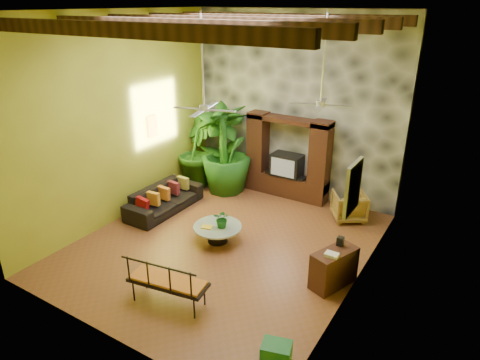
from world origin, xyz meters
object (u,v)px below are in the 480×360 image
Objects in this scene: tall_plant_b at (196,150)px; tall_plant_c at (225,149)px; wicker_armchair at (349,206)px; side_console at (334,268)px; tall_plant_a at (223,146)px; entertainment_center at (287,163)px; coffee_table at (218,231)px; iron_bench at (165,280)px; ceiling_fan_front at (204,98)px; sofa at (164,199)px; green_bin at (276,354)px; ceiling_fan_back at (321,94)px.

tall_plant_c is at bearing 4.95° from tall_plant_b.
tall_plant_c is at bearing -30.75° from wicker_armchair.
tall_plant_c is at bearing 168.83° from side_console.
tall_plant_a reaches higher than side_console.
entertainment_center reaches higher than coffee_table.
entertainment_center reaches higher than iron_bench.
entertainment_center is at bearing 86.76° from ceiling_fan_front.
sofa is 5.83m from green_bin.
wicker_armchair is 0.71× the size of coffee_table.
ceiling_fan_front reaches higher than tall_plant_a.
ceiling_fan_back reaches higher than tall_plant_b.
wicker_armchair is at bearing 96.78° from green_bin.
side_console is at bearing -26.20° from tall_plant_b.
ceiling_fan_front is (-0.20, -3.54, 2.44)m from entertainment_center.
tall_plant_b is at bearing 164.29° from ceiling_fan_back.
ceiling_fan_back is 1.20× the size of iron_bench.
side_console reaches higher than coffee_table.
tall_plant_a is 0.97× the size of tall_plant_c.
ceiling_fan_back is 1.67× the size of coffee_table.
side_console is (5.27, -2.60, -0.72)m from tall_plant_b.
side_console is at bearing 3.86° from ceiling_fan_front.
entertainment_center is 1.55× the size of iron_bench.
entertainment_center reaches higher than side_console.
tall_plant_a is 5.56× the size of green_bin.
sofa is 1.02× the size of tall_plant_b.
green_bin is at bearing -37.55° from ceiling_fan_front.
tall_plant_a is at bearing 130.35° from green_bin.
ceiling_fan_front is 3.52m from iron_bench.
iron_bench is at bearing -78.49° from coffee_table.
tall_plant_a is 1.13× the size of tall_plant_b.
tall_plant_c is 2.31× the size of coffee_table.
tall_plant_b reaches higher than coffee_table.
ceiling_fan_back is (1.60, -1.94, 2.44)m from entertainment_center.
entertainment_center is 3.50m from ceiling_fan_back.
iron_bench reaches higher than side_console.
tall_plant_a reaches higher than sofa.
ceiling_fan_back is at bearing 41.63° from ceiling_fan_front.
iron_bench is at bearing -58.67° from tall_plant_b.
entertainment_center is at bearing 15.92° from tall_plant_b.
ceiling_fan_back is 0.72× the size of tall_plant_c.
wicker_armchair is 0.32× the size of tall_plant_a.
wicker_armchair is 4.70m from tall_plant_b.
ceiling_fan_back reaches higher than side_console.
ceiling_fan_back is at bearing 40.73° from wicker_armchair.
tall_plant_b is at bearing 10.24° from sofa.
tall_plant_b is at bearing 136.63° from green_bin.
ceiling_fan_front is 0.75× the size of tall_plant_a.
side_console is at bearing -33.12° from tall_plant_a.
green_bin is at bearing -13.79° from iron_bench.
ceiling_fan_front is 2.34× the size of wicker_armchair.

